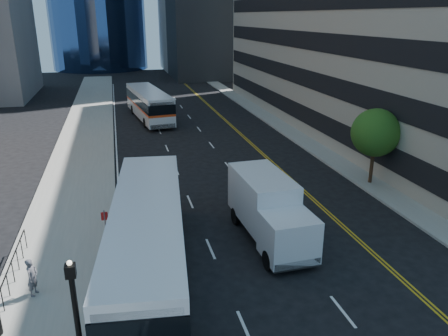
{
  "coord_description": "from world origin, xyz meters",
  "views": [
    {
      "loc": [
        -7.45,
        -16.73,
        10.93
      ],
      "look_at": [
        -1.84,
        5.89,
        2.8
      ],
      "focal_mm": 35.0,
      "sensor_mm": 36.0,
      "label": 1
    }
  ],
  "objects_px": {
    "box_truck": "(269,209)",
    "pedestrian": "(32,277)",
    "bus_rear": "(149,104)",
    "lamp_post": "(78,327)",
    "bus_front": "(148,238)",
    "street_tree": "(376,133)"
  },
  "relations": [
    {
      "from": "street_tree",
      "to": "lamp_post",
      "type": "height_order",
      "value": "street_tree"
    },
    {
      "from": "street_tree",
      "to": "box_truck",
      "type": "xyz_separation_m",
      "value": [
        -9.42,
        -5.76,
        -1.93
      ]
    },
    {
      "from": "pedestrian",
      "to": "bus_front",
      "type": "bearing_deg",
      "value": -64.9
    },
    {
      "from": "street_tree",
      "to": "bus_rear",
      "type": "height_order",
      "value": "street_tree"
    },
    {
      "from": "bus_front",
      "to": "street_tree",
      "type": "bearing_deg",
      "value": 32.59
    },
    {
      "from": "bus_rear",
      "to": "pedestrian",
      "type": "distance_m",
      "value": 32.8
    },
    {
      "from": "street_tree",
      "to": "bus_front",
      "type": "distance_m",
      "value": 17.47
    },
    {
      "from": "lamp_post",
      "to": "bus_front",
      "type": "height_order",
      "value": "lamp_post"
    },
    {
      "from": "bus_front",
      "to": "bus_rear",
      "type": "bearing_deg",
      "value": 91.69
    },
    {
      "from": "lamp_post",
      "to": "box_truck",
      "type": "relative_size",
      "value": 0.66
    },
    {
      "from": "bus_front",
      "to": "bus_rear",
      "type": "xyz_separation_m",
      "value": [
        2.6,
        31.49,
        -0.12
      ]
    },
    {
      "from": "box_truck",
      "to": "pedestrian",
      "type": "bearing_deg",
      "value": -170.31
    },
    {
      "from": "bus_rear",
      "to": "box_truck",
      "type": "distance_m",
      "value": 29.81
    },
    {
      "from": "lamp_post",
      "to": "bus_rear",
      "type": "relative_size",
      "value": 0.36
    },
    {
      "from": "bus_rear",
      "to": "pedestrian",
      "type": "bearing_deg",
      "value": -110.44
    },
    {
      "from": "bus_rear",
      "to": "box_truck",
      "type": "bearing_deg",
      "value": -90.62
    },
    {
      "from": "lamp_post",
      "to": "bus_rear",
      "type": "bearing_deg",
      "value": 82.47
    },
    {
      "from": "street_tree",
      "to": "bus_front",
      "type": "height_order",
      "value": "street_tree"
    },
    {
      "from": "street_tree",
      "to": "bus_rear",
      "type": "xyz_separation_m",
      "value": [
        -13.0,
        23.83,
        -1.88
      ]
    },
    {
      "from": "box_truck",
      "to": "pedestrian",
      "type": "xyz_separation_m",
      "value": [
        -10.91,
        -2.37,
        -0.75
      ]
    },
    {
      "from": "box_truck",
      "to": "pedestrian",
      "type": "distance_m",
      "value": 11.19
    },
    {
      "from": "lamp_post",
      "to": "pedestrian",
      "type": "bearing_deg",
      "value": 111.62
    }
  ]
}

